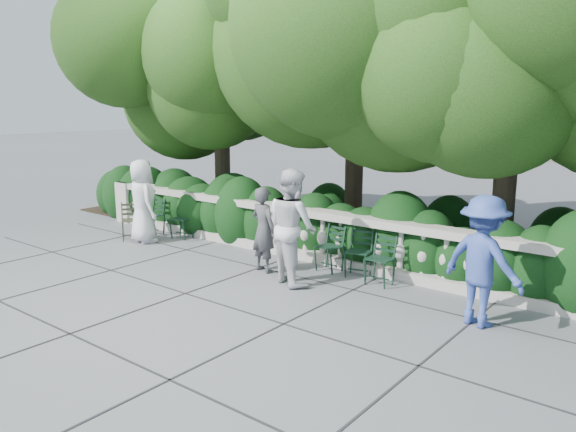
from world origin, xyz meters
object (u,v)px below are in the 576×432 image
Objects in this scene: chair_weathered at (132,242)px; person_older_blue at (483,261)px; chair_e at (324,272)px; person_casual_man at (292,226)px; chair_c at (375,287)px; person_woman_grey at (264,230)px; chair_a at (178,240)px; chair_b at (148,235)px; person_businessman at (142,201)px; chair_d at (355,279)px.

chair_weathered is 7.60m from person_older_blue.
person_casual_man is at bearing -94.60° from chair_e.
chair_c is 1.00× the size of chair_e.
chair_e is 0.55× the size of person_woman_grey.
person_woman_grey is 0.82m from person_casual_man.
chair_a is 0.85m from chair_b.
chair_weathered is (-0.64, -0.75, 0.00)m from chair_a.
chair_weathered is 3.72m from person_woman_grey.
person_woman_grey is at bearing -5.74° from chair_b.
person_businessman is 7.34m from person_older_blue.
chair_c is at bearing -47.41° from chair_weathered.
chair_c and chair_d have the same top height.
chair_weathered is at bearing 58.77° from person_businessman.
chair_a is 1.00× the size of chair_c.
chair_b is at bearing -173.69° from chair_e.
person_older_blue reaches higher than person_woman_grey.
chair_c is at bearing -129.27° from person_casual_man.
person_casual_man is (-0.75, -0.81, 0.96)m from chair_d.
person_older_blue is (7.55, 0.13, 0.90)m from chair_weathered.
person_older_blue is (3.13, 0.14, -0.07)m from person_casual_man.
chair_d is at bearing -44.97° from chair_weathered.
chair_d is 1.00× the size of chair_weathered.
chair_c is at bearing -11.88° from chair_a.
chair_a and chair_b have the same top height.
chair_c is 0.47× the size of person_businessman.
chair_weathered is (-4.54, -0.75, 0.00)m from chair_e.
person_woman_grey reaches higher than chair_e.
person_businessman is (0.40, -0.41, 0.89)m from chair_b.
chair_d is 5.23m from chair_weathered.
person_businessman is at bearing 8.97° from person_woman_grey.
person_businessman is (-4.34, -0.58, 0.89)m from chair_e.
chair_d is 1.46m from person_casual_man.
person_casual_man reaches higher than chair_a.
person_woman_grey is 0.79× the size of person_casual_man.
person_casual_man reaches higher than chair_d.
person_woman_grey is (-0.90, -0.60, 0.77)m from chair_e.
person_casual_man reaches higher than chair_c.
chair_c is 0.47× the size of person_older_blue.
chair_b is 0.47× the size of person_older_blue.
chair_d is 1.00× the size of chair_e.
chair_weathered is at bearing 23.17° from person_casual_man.
person_businessman is at bearing 20.84° from person_casual_man.
person_older_blue reaches higher than chair_e.
chair_b is 5.36m from chair_d.
chair_e is (4.73, 0.17, 0.00)m from chair_b.
chair_c is 0.51m from chair_d.
chair_e is (-1.11, 0.14, 0.00)m from chair_c.
person_older_blue reaches higher than chair_d.
chair_a is at bearing 8.65° from person_older_blue.
chair_weathered is at bearing -174.93° from chair_c.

